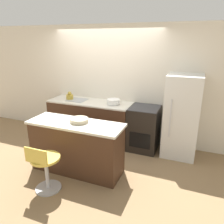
% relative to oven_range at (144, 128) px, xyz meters
% --- Properties ---
extents(ground_plane, '(14.00, 14.00, 0.00)m').
position_rel_oven_range_xyz_m(ground_plane, '(-0.99, -0.35, -0.47)').
color(ground_plane, '#8E704C').
extents(wall_back, '(8.00, 0.06, 2.60)m').
position_rel_oven_range_xyz_m(wall_back, '(-0.99, 0.36, 0.83)').
color(wall_back, silver).
rests_on(wall_back, ground_plane).
extents(back_counter, '(1.93, 0.65, 0.93)m').
position_rel_oven_range_xyz_m(back_counter, '(-1.28, 0.00, -0.00)').
color(back_counter, '#422819').
rests_on(back_counter, ground_plane).
extents(kitchen_island, '(1.68, 0.59, 0.93)m').
position_rel_oven_range_xyz_m(kitchen_island, '(-0.90, -1.28, -0.00)').
color(kitchen_island, '#422819').
rests_on(kitchen_island, ground_plane).
extents(oven_range, '(0.61, 0.67, 0.93)m').
position_rel_oven_range_xyz_m(oven_range, '(0.00, 0.00, 0.00)').
color(oven_range, black).
rests_on(oven_range, ground_plane).
extents(refrigerator, '(0.65, 0.65, 1.65)m').
position_rel_oven_range_xyz_m(refrigerator, '(0.74, 0.01, 0.36)').
color(refrigerator, silver).
rests_on(refrigerator, ground_plane).
extents(stool_chair, '(0.45, 0.45, 0.81)m').
position_rel_oven_range_xyz_m(stool_chair, '(-1.07, -1.94, -0.06)').
color(stool_chair, '#B7B7BC').
rests_on(stool_chair, ground_plane).
extents(kettle, '(0.17, 0.17, 0.18)m').
position_rel_oven_range_xyz_m(kettle, '(-1.81, -0.00, 0.54)').
color(kettle, '#B29333').
rests_on(kettle, back_counter).
extents(mixing_bowl, '(0.29, 0.29, 0.10)m').
position_rel_oven_range_xyz_m(mixing_bowl, '(-0.70, -0.00, 0.52)').
color(mixing_bowl, white).
rests_on(mixing_bowl, back_counter).
extents(fruit_bowl, '(0.31, 0.31, 0.07)m').
position_rel_oven_range_xyz_m(fruit_bowl, '(-0.85, -1.23, 0.50)').
color(fruit_bowl, '#C1B28E').
rests_on(fruit_bowl, kitchen_island).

